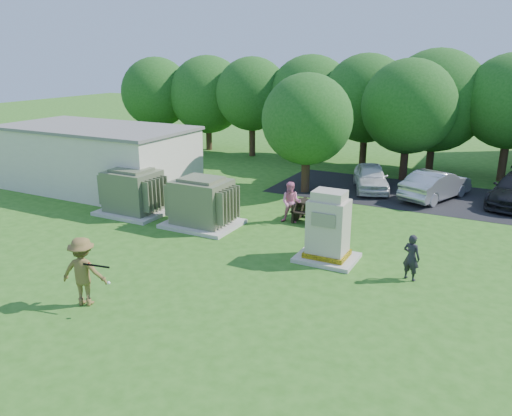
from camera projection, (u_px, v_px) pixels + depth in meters
The scene contains 15 objects.
ground at pixel (199, 279), 16.01m from camera, with size 120.00×120.00×0.00m, color #2D6619.
service_building at pixel (98, 159), 26.32m from camera, with size 10.00×5.00×3.20m, color beige.
service_building_roof at pixel (95, 128), 25.83m from camera, with size 10.20×5.20×0.15m, color slate.
parking_strip at pixel (472, 202), 24.37m from camera, with size 20.00×6.00×0.01m, color #232326.
transformer_left at pixel (133, 192), 22.40m from camera, with size 3.00×2.40×2.07m.
transformer_right at pixel (202, 203), 20.77m from camera, with size 3.00×2.40×2.07m.
generator_cabinet at pixel (328, 230), 17.22m from camera, with size 2.06×1.68×2.50m.
picnic_table at pixel (318, 210), 21.37m from camera, with size 1.99×1.49×0.85m.
batter at pixel (83, 271), 14.14m from camera, with size 1.31×0.75×2.03m, color brown.
person_by_generator at pixel (411, 257), 15.77m from camera, with size 0.56×0.37×1.53m, color black.
person_at_picnic at pixel (291, 202), 21.16m from camera, with size 0.87×0.68×1.78m, color pink.
car_white at pixel (371, 177), 26.36m from camera, with size 1.64×4.06×1.38m, color silver.
car_silver_a at pixel (436, 185), 24.67m from camera, with size 1.54×4.41×1.45m, color #AFAFB4.
batting_equipment at pixel (96, 268), 13.74m from camera, with size 1.12×0.30×0.40m.
tree_row at pixel (394, 103), 29.69m from camera, with size 41.30×13.30×7.30m.
Camera 1 is at (8.38, -12.12, 6.92)m, focal length 35.00 mm.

